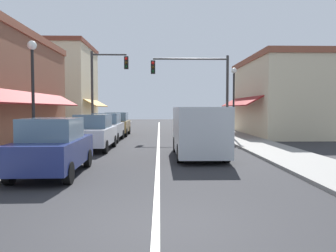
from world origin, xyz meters
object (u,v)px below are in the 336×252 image
(van_in_lane, at_px, (198,130))
(parked_car_nearest_left, at_px, (53,147))
(parked_car_second_left, at_px, (94,132))
(parked_car_third_left, at_px, (107,127))
(parked_car_far_left, at_px, (117,124))
(traffic_signal_mast_arm, at_px, (201,81))
(traffic_signal_left_corner, at_px, (103,81))
(street_lamp_right_mid, at_px, (234,91))
(street_lamp_left_near, at_px, (33,80))

(van_in_lane, bearing_deg, parked_car_nearest_left, -142.89)
(parked_car_second_left, height_order, parked_car_third_left, same)
(parked_car_far_left, distance_m, traffic_signal_mast_arm, 7.24)
(parked_car_third_left, bearing_deg, van_in_lane, -53.81)
(traffic_signal_left_corner, distance_m, street_lamp_right_mid, 9.29)
(street_lamp_right_mid, bearing_deg, street_lamp_left_near, -140.30)
(parked_car_far_left, bearing_deg, traffic_signal_mast_arm, -21.55)
(traffic_signal_mast_arm, bearing_deg, street_lamp_right_mid, -40.24)
(parked_car_third_left, xyz_separation_m, traffic_signal_mast_arm, (6.19, 2.07, 3.06))
(traffic_signal_mast_arm, xyz_separation_m, street_lamp_right_mid, (1.94, -1.64, -0.78))
(parked_car_third_left, bearing_deg, parked_car_far_left, 89.65)
(parked_car_third_left, xyz_separation_m, street_lamp_left_near, (-1.69, -7.72, 2.31))
(street_lamp_left_near, relative_size, street_lamp_right_mid, 1.01)
(parked_car_nearest_left, xyz_separation_m, van_in_lane, (4.96, 3.78, 0.27))
(parked_car_third_left, bearing_deg, street_lamp_right_mid, 3.56)
(parked_car_nearest_left, distance_m, van_in_lane, 6.25)
(traffic_signal_mast_arm, bearing_deg, parked_car_third_left, -161.49)
(parked_car_nearest_left, bearing_deg, traffic_signal_left_corner, 91.76)
(parked_car_nearest_left, xyz_separation_m, traffic_signal_left_corner, (-0.74, 13.85, 3.14))
(parked_car_third_left, distance_m, street_lamp_right_mid, 8.46)
(parked_car_nearest_left, xyz_separation_m, parked_car_third_left, (-0.02, 10.72, 0.00))
(parked_car_second_left, bearing_deg, parked_car_third_left, 91.38)
(parked_car_nearest_left, bearing_deg, traffic_signal_mast_arm, 62.95)
(parked_car_nearest_left, relative_size, traffic_signal_mast_arm, 0.72)
(parked_car_second_left, height_order, traffic_signal_left_corner, traffic_signal_left_corner)
(van_in_lane, distance_m, street_lamp_right_mid, 8.27)
(parked_car_nearest_left, relative_size, parked_car_third_left, 1.01)
(parked_car_third_left, height_order, street_lamp_left_near, street_lamp_left_near)
(parked_car_nearest_left, xyz_separation_m, street_lamp_left_near, (-1.71, 3.00, 2.31))
(parked_car_second_left, xyz_separation_m, parked_car_far_left, (0.01, 8.99, 0.00))
(van_in_lane, xyz_separation_m, traffic_signal_left_corner, (-5.71, 10.07, 2.87))
(street_lamp_right_mid, bearing_deg, parked_car_second_left, -148.31)
(traffic_signal_mast_arm, bearing_deg, traffic_signal_left_corner, 171.33)
(parked_car_third_left, xyz_separation_m, traffic_signal_left_corner, (-0.72, 3.13, 3.14))
(street_lamp_right_mid, bearing_deg, traffic_signal_mast_arm, 139.76)
(traffic_signal_left_corner, height_order, street_lamp_right_mid, traffic_signal_left_corner)
(parked_car_third_left, bearing_deg, parked_car_nearest_left, -89.38)
(parked_car_far_left, distance_m, street_lamp_left_near, 12.51)
(traffic_signal_left_corner, bearing_deg, parked_car_nearest_left, -86.93)
(parked_car_nearest_left, bearing_deg, street_lamp_right_mid, 52.67)
(traffic_signal_mast_arm, height_order, street_lamp_right_mid, traffic_signal_mast_arm)
(parked_car_third_left, xyz_separation_m, street_lamp_right_mid, (8.13, 0.43, 2.29))
(parked_car_second_left, distance_m, van_in_lane, 5.48)
(parked_car_second_left, distance_m, street_lamp_left_near, 4.30)
(parked_car_third_left, distance_m, traffic_signal_left_corner, 4.49)
(parked_car_second_left, distance_m, traffic_signal_left_corner, 8.33)
(van_in_lane, xyz_separation_m, street_lamp_right_mid, (3.15, 7.37, 2.02))
(parked_car_second_left, height_order, street_lamp_left_near, street_lamp_left_near)
(parked_car_nearest_left, height_order, traffic_signal_left_corner, traffic_signal_left_corner)
(parked_car_nearest_left, xyz_separation_m, street_lamp_right_mid, (8.11, 11.15, 2.29))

